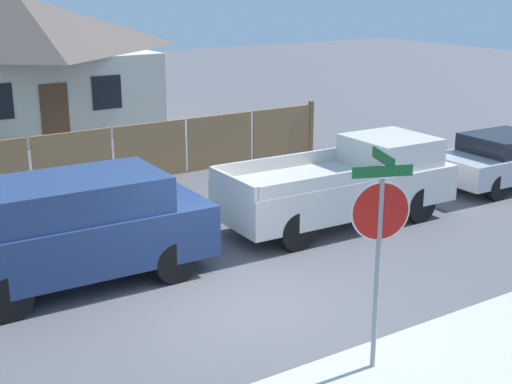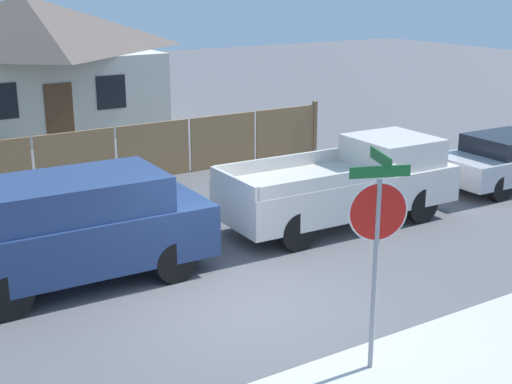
% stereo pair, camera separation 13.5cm
% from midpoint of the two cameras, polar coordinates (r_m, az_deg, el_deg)
% --- Properties ---
extents(ground_plane, '(80.00, 80.00, 0.00)m').
position_cam_midpoint_polar(ground_plane, '(11.79, -1.32, -9.20)').
color(ground_plane, '#56565B').
extents(wooden_fence, '(12.93, 0.12, 1.60)m').
position_cam_midpoint_polar(wooden_fence, '(18.84, -11.55, 2.85)').
color(wooden_fence, '#997047').
rests_on(wooden_fence, ground).
extents(house, '(8.45, 6.82, 4.65)m').
position_cam_midpoint_polar(house, '(26.41, -18.28, 9.92)').
color(house, beige).
rests_on(house, ground).
extents(red_suv, '(4.63, 2.02, 1.92)m').
position_cam_midpoint_polar(red_suv, '(12.70, -14.48, -2.75)').
color(red_suv, navy).
rests_on(red_suv, ground).
extents(orange_pickup, '(5.34, 2.03, 1.79)m').
position_cam_midpoint_polar(orange_pickup, '(15.58, 6.95, 0.69)').
color(orange_pickup, silver).
rests_on(orange_pickup, ground).
extents(parked_sedan, '(4.19, 1.88, 1.36)m').
position_cam_midpoint_polar(parked_sedan, '(19.43, 19.25, 2.53)').
color(parked_sedan, '#B7B7BC').
rests_on(parked_sedan, ground).
extents(stop_sign, '(0.76, 0.69, 3.05)m').
position_cam_midpoint_polar(stop_sign, '(9.42, 9.46, -2.75)').
color(stop_sign, gray).
rests_on(stop_sign, ground).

